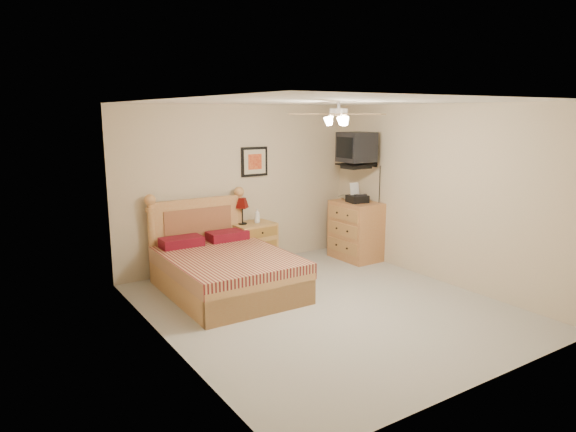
{
  "coord_description": "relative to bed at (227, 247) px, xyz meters",
  "views": [
    {
      "loc": [
        -3.68,
        -4.82,
        2.37
      ],
      "look_at": [
        0.04,
        0.9,
        1.0
      ],
      "focal_mm": 32.0,
      "sensor_mm": 36.0,
      "label": 1
    }
  ],
  "objects": [
    {
      "name": "wall_left",
      "position": [
        -1.21,
        -1.12,
        0.61
      ],
      "size": [
        0.04,
        4.5,
        2.5
      ],
      "primitive_type": "cube",
      "color": "#C2AF8F",
      "rests_on": "ground"
    },
    {
      "name": "ceiling_fan",
      "position": [
        0.79,
        -1.32,
        1.72
      ],
      "size": [
        1.14,
        1.14,
        0.28
      ],
      "primitive_type": null,
      "color": "white",
      "rests_on": "ceiling"
    },
    {
      "name": "wall_back",
      "position": [
        0.79,
        1.13,
        0.61
      ],
      "size": [
        4.0,
        0.04,
        2.5
      ],
      "primitive_type": "cube",
      "color": "#C2AF8F",
      "rests_on": "ground"
    },
    {
      "name": "lotion_bottle",
      "position": [
        0.95,
        0.87,
        0.17
      ],
      "size": [
        0.1,
        0.11,
        0.23
      ],
      "primitive_type": "imported",
      "rotation": [
        0.0,
        0.0,
        0.21
      ],
      "color": "white",
      "rests_on": "nightstand"
    },
    {
      "name": "wall_right",
      "position": [
        2.79,
        -1.12,
        0.61
      ],
      "size": [
        0.04,
        4.5,
        2.5
      ],
      "primitive_type": "cube",
      "color": "#C2AF8F",
      "rests_on": "ground"
    },
    {
      "name": "ceiling",
      "position": [
        0.79,
        -1.12,
        1.86
      ],
      "size": [
        4.0,
        4.5,
        0.04
      ],
      "primitive_type": "cube",
      "color": "white",
      "rests_on": "ground"
    },
    {
      "name": "framed_picture",
      "position": [
        1.06,
        1.11,
        0.98
      ],
      "size": [
        0.46,
        0.04,
        0.46
      ],
      "primitive_type": "cube",
      "color": "black",
      "rests_on": "wall_back"
    },
    {
      "name": "bed",
      "position": [
        0.0,
        0.0,
        0.0
      ],
      "size": [
        1.52,
        1.98,
        1.27
      ],
      "primitive_type": null,
      "rotation": [
        0.0,
        0.0,
        -0.01
      ],
      "color": "#BE7740",
      "rests_on": "ground"
    },
    {
      "name": "table_lamp",
      "position": [
        0.72,
        0.91,
        0.26
      ],
      "size": [
        0.24,
        0.24,
        0.41
      ],
      "primitive_type": null,
      "rotation": [
        0.0,
        0.0,
        -0.08
      ],
      "color": "#520905",
      "rests_on": "nightstand"
    },
    {
      "name": "floor",
      "position": [
        0.79,
        -1.12,
        -0.64
      ],
      "size": [
        4.5,
        4.5,
        0.0
      ],
      "primitive_type": "plane",
      "color": "#9C988D",
      "rests_on": "ground"
    },
    {
      "name": "nightstand",
      "position": [
        0.89,
        0.88,
        -0.29
      ],
      "size": [
        0.68,
        0.53,
        0.69
      ],
      "primitive_type": "cube",
      "rotation": [
        0.0,
        0.0,
        0.09
      ],
      "color": "#A07234",
      "rests_on": "ground"
    },
    {
      "name": "magazine_lower",
      "position": [
        2.5,
        0.59,
        0.33
      ],
      "size": [
        0.24,
        0.3,
        0.03
      ],
      "primitive_type": "imported",
      "rotation": [
        0.0,
        0.0,
        -0.1
      ],
      "color": "beige",
      "rests_on": "dresser"
    },
    {
      "name": "dresser",
      "position": [
        2.52,
        0.33,
        -0.16
      ],
      "size": [
        0.57,
        0.82,
        0.96
      ],
      "primitive_type": "cube",
      "rotation": [
        0.0,
        0.0,
        0.01
      ],
      "color": "#A55E31",
      "rests_on": "ground"
    },
    {
      "name": "fax_machine",
      "position": [
        2.48,
        0.28,
        0.47
      ],
      "size": [
        0.33,
        0.35,
        0.31
      ],
      "primitive_type": null,
      "rotation": [
        0.0,
        0.0,
        -0.15
      ],
      "color": "black",
      "rests_on": "dresser"
    },
    {
      "name": "wall_front",
      "position": [
        0.79,
        -3.37,
        0.61
      ],
      "size": [
        4.0,
        0.04,
        2.5
      ],
      "primitive_type": "cube",
      "color": "#C2AF8F",
      "rests_on": "ground"
    },
    {
      "name": "magazine_upper",
      "position": [
        2.51,
        0.59,
        0.36
      ],
      "size": [
        0.33,
        0.36,
        0.02
      ],
      "primitive_type": "imported",
      "rotation": [
        0.0,
        0.0,
        0.51
      ],
      "color": "gray",
      "rests_on": "magazine_lower"
    },
    {
      "name": "wall_tv",
      "position": [
        2.54,
        0.22,
        1.17
      ],
      "size": [
        0.56,
        0.46,
        0.58
      ],
      "primitive_type": null,
      "color": "black",
      "rests_on": "wall_right"
    }
  ]
}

